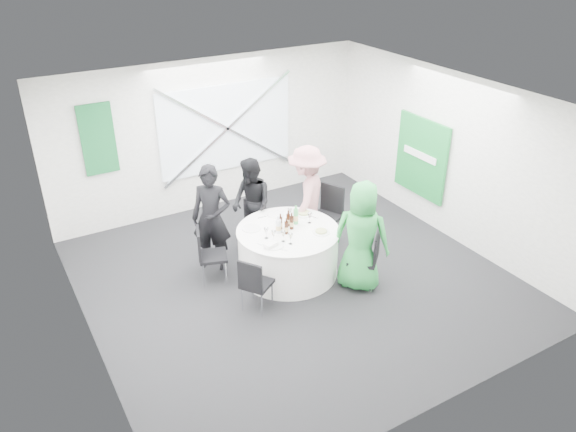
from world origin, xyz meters
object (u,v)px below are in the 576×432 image
person_woman_pink (307,196)px  green_water_bottle (296,217)px  person_man_back (252,204)px  person_woman_green (361,236)px  chair_back_right (328,210)px  person_man_back_left (212,218)px  chair_back (257,218)px  chair_back_left (207,252)px  clear_water_bottle (278,226)px  chair_front_left (254,282)px  banquet_table (288,252)px  chair_front_right (368,255)px

person_woman_pink → green_water_bottle: size_ratio=5.64×
person_man_back → person_woman_green: 2.06m
chair_back_right → person_man_back: person_man_back is taller
person_man_back_left → person_man_back: person_man_back_left is taller
chair_back → person_woman_pink: person_woman_pink is taller
chair_back_left → clear_water_bottle: (0.99, -0.40, 0.34)m
chair_back_right → person_man_back: bearing=-140.9°
chair_back → green_water_bottle: size_ratio=2.72×
green_water_bottle → chair_front_left: bearing=-146.8°
chair_back → chair_back_right: 1.20m
banquet_table → chair_front_right: (0.85, -0.89, 0.14)m
person_woman_pink → person_woman_green: size_ratio=1.02×
person_man_back → clear_water_bottle: person_man_back is taller
chair_front_left → banquet_table: bearing=-90.0°
chair_front_left → green_water_bottle: size_ratio=2.76×
chair_back_left → person_man_back: 1.29m
person_woman_pink → person_woman_green: bearing=47.9°
chair_back_right → green_water_bottle: size_ratio=3.29×
chair_back_right → person_woman_green: 1.40m
chair_back → chair_front_left: 1.88m
chair_back_left → green_water_bottle: size_ratio=2.92×
person_woman_green → green_water_bottle: 1.08m
chair_front_right → person_woman_pink: size_ratio=0.52×
person_woman_pink → banquet_table: bearing=0.0°
person_woman_green → chair_front_right: bearing=-162.1°
chair_back_left → person_woman_green: (1.90, -1.23, 0.32)m
chair_back → person_woman_green: bearing=-68.1°
chair_back_left → person_woman_green: person_woman_green is taller
chair_back → banquet_table: bearing=-90.0°
banquet_table → chair_back_right: chair_back_right is taller
person_woman_pink → clear_water_bottle: size_ratio=6.30×
chair_back → chair_front_right: size_ratio=0.93×
chair_front_right → person_woman_green: (-0.11, 0.06, 0.32)m
person_man_back_left → clear_water_bottle: bearing=-5.5°
person_man_back → green_water_bottle: 0.99m
person_man_back_left → person_man_back: 0.88m
chair_back → chair_front_left: bearing=-118.1°
person_man_back → chair_back: bearing=75.8°
person_man_back → person_woman_pink: bearing=60.4°
banquet_table → chair_back_left: bearing=160.5°
person_woman_pink → green_water_bottle: (-0.54, -0.55, 0.02)m
chair_front_left → person_man_back_left: bearing=-33.5°
chair_back → person_man_back: person_man_back is taller
person_woman_green → chair_back_right: bearing=-56.1°
chair_front_left → person_man_back_left: size_ratio=0.50×
chair_back_right → person_man_back_left: 2.02m
chair_back → green_water_bottle: green_water_bottle is taller
banquet_table → chair_front_right: size_ratio=1.74×
chair_front_right → person_woman_pink: (-0.11, 1.56, 0.34)m
banquet_table → person_woman_pink: person_woman_pink is taller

